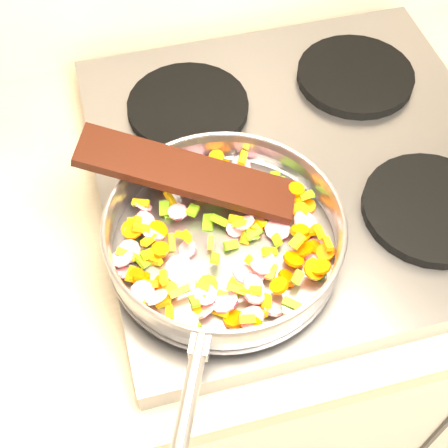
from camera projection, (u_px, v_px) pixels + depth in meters
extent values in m
cube|color=#939399|center=(300.00, 167.00, 0.94)|extent=(0.60, 0.60, 0.04)
cylinder|color=black|center=(235.00, 252.00, 0.82)|extent=(0.19, 0.19, 0.02)
cylinder|color=black|center=(431.00, 208.00, 0.86)|extent=(0.19, 0.19, 0.02)
cylinder|color=black|center=(188.00, 106.00, 0.97)|extent=(0.19, 0.19, 0.02)
cylinder|color=black|center=(355.00, 76.00, 1.02)|extent=(0.19, 0.19, 0.02)
cylinder|color=#9E9EA5|center=(224.00, 246.00, 0.81)|extent=(0.30, 0.30, 0.01)
torus|color=#9E9EA5|center=(224.00, 233.00, 0.79)|extent=(0.35, 0.35, 0.05)
torus|color=#9E9EA5|center=(224.00, 222.00, 0.77)|extent=(0.30, 0.30, 0.01)
cylinder|color=#9E9EA5|center=(185.00, 420.00, 0.63)|extent=(0.09, 0.18, 0.02)
cube|color=#9E9EA5|center=(200.00, 345.00, 0.68)|extent=(0.03, 0.04, 0.02)
cylinder|color=red|center=(273.00, 309.00, 0.75)|extent=(0.03, 0.03, 0.02)
cube|color=#64A215|center=(297.00, 241.00, 0.78)|extent=(0.02, 0.02, 0.02)
cylinder|color=#F05E00|center=(137.00, 275.00, 0.76)|extent=(0.03, 0.02, 0.02)
cube|color=#E8AE0D|center=(187.00, 236.00, 0.78)|extent=(0.01, 0.02, 0.02)
cylinder|color=red|center=(261.00, 265.00, 0.77)|extent=(0.04, 0.04, 0.02)
cube|color=#E8AE0D|center=(260.00, 222.00, 0.82)|extent=(0.02, 0.02, 0.02)
cylinder|color=red|center=(278.00, 229.00, 0.81)|extent=(0.04, 0.04, 0.01)
cube|color=#64A215|center=(129.00, 244.00, 0.80)|extent=(0.02, 0.02, 0.01)
cube|color=#64A215|center=(169.00, 213.00, 0.83)|extent=(0.02, 0.02, 0.01)
cylinder|color=red|center=(251.00, 182.00, 0.86)|extent=(0.04, 0.04, 0.03)
cube|color=#E8AE0D|center=(171.00, 243.00, 0.80)|extent=(0.01, 0.03, 0.02)
cube|color=#E8AE0D|center=(197.00, 309.00, 0.75)|extent=(0.01, 0.02, 0.01)
cylinder|color=red|center=(178.00, 212.00, 0.81)|extent=(0.03, 0.03, 0.00)
cylinder|color=red|center=(305.00, 222.00, 0.81)|extent=(0.05, 0.05, 0.02)
cube|color=#64A215|center=(165.00, 208.00, 0.83)|extent=(0.02, 0.02, 0.02)
cylinder|color=#F05E00|center=(278.00, 201.00, 0.83)|extent=(0.03, 0.03, 0.01)
cube|color=#64A215|center=(219.00, 185.00, 0.85)|extent=(0.02, 0.03, 0.02)
cube|color=#E8AE0D|center=(184.00, 236.00, 0.80)|extent=(0.02, 0.02, 0.02)
cylinder|color=#F05E00|center=(141.00, 276.00, 0.77)|extent=(0.03, 0.03, 0.03)
cube|color=#E8AE0D|center=(170.00, 314.00, 0.73)|extent=(0.01, 0.02, 0.01)
cube|color=#E8AE0D|center=(243.00, 191.00, 0.84)|extent=(0.02, 0.02, 0.01)
cube|color=#64A215|center=(208.00, 222.00, 0.82)|extent=(0.02, 0.03, 0.02)
cylinder|color=#F05E00|center=(224.00, 165.00, 0.87)|extent=(0.02, 0.02, 0.02)
cube|color=#E8AE0D|center=(252.00, 262.00, 0.77)|extent=(0.02, 0.02, 0.02)
cube|color=#64A215|center=(193.00, 210.00, 0.81)|extent=(0.02, 0.02, 0.01)
cube|color=#64A215|center=(194.00, 301.00, 0.74)|extent=(0.01, 0.02, 0.01)
cylinder|color=red|center=(146.00, 220.00, 0.82)|extent=(0.04, 0.04, 0.03)
cylinder|color=red|center=(258.00, 273.00, 0.77)|extent=(0.03, 0.03, 0.02)
cylinder|color=#F05E00|center=(314.00, 230.00, 0.81)|extent=(0.03, 0.03, 0.02)
cylinder|color=#F05E00|center=(235.00, 319.00, 0.74)|extent=(0.04, 0.04, 0.02)
cube|color=#64A215|center=(202.00, 289.00, 0.75)|extent=(0.02, 0.02, 0.01)
cylinder|color=red|center=(190.00, 187.00, 0.85)|extent=(0.04, 0.04, 0.02)
cube|color=#E8AE0D|center=(258.00, 183.00, 0.84)|extent=(0.02, 0.02, 0.02)
cylinder|color=red|center=(203.00, 309.00, 0.75)|extent=(0.04, 0.04, 0.03)
cylinder|color=#F05E00|center=(326.00, 252.00, 0.79)|extent=(0.03, 0.03, 0.01)
cylinder|color=red|center=(206.00, 296.00, 0.75)|extent=(0.02, 0.03, 0.02)
cube|color=#64A215|center=(231.00, 245.00, 0.80)|extent=(0.02, 0.02, 0.02)
cylinder|color=#F05E00|center=(216.00, 157.00, 0.87)|extent=(0.03, 0.03, 0.01)
cylinder|color=red|center=(241.00, 167.00, 0.87)|extent=(0.04, 0.03, 0.03)
cylinder|color=red|center=(126.00, 273.00, 0.77)|extent=(0.04, 0.03, 0.02)
cylinder|color=#F05E00|center=(158.00, 230.00, 0.81)|extent=(0.04, 0.04, 0.02)
cylinder|color=red|center=(142.00, 292.00, 0.75)|extent=(0.04, 0.04, 0.02)
cube|color=#64A215|center=(143.00, 261.00, 0.79)|extent=(0.02, 0.02, 0.02)
cube|color=#E8AE0D|center=(138.00, 223.00, 0.80)|extent=(0.01, 0.02, 0.01)
cube|color=#64A215|center=(281.00, 185.00, 0.85)|extent=(0.02, 0.03, 0.02)
cylinder|color=#F05E00|center=(256.00, 226.00, 0.81)|extent=(0.02, 0.02, 0.01)
cylinder|color=red|center=(254.00, 221.00, 0.82)|extent=(0.04, 0.04, 0.01)
cube|color=#64A215|center=(273.00, 178.00, 0.86)|extent=(0.02, 0.03, 0.01)
cube|color=#E8AE0D|center=(206.00, 192.00, 0.84)|extent=(0.02, 0.03, 0.02)
cube|color=#E8AE0D|center=(266.00, 301.00, 0.75)|extent=(0.02, 0.02, 0.01)
cylinder|color=#F05E00|center=(166.00, 181.00, 0.85)|extent=(0.03, 0.03, 0.02)
cube|color=#64A215|center=(219.00, 220.00, 0.81)|extent=(0.03, 0.02, 0.01)
cube|color=#E8AE0D|center=(126.00, 254.00, 0.78)|extent=(0.03, 0.02, 0.01)
cube|color=#E8AE0D|center=(148.00, 284.00, 0.76)|extent=(0.03, 0.02, 0.02)
cube|color=#E8AE0D|center=(271.00, 272.00, 0.77)|extent=(0.02, 0.02, 0.01)
cylinder|color=red|center=(252.00, 318.00, 0.73)|extent=(0.04, 0.04, 0.02)
cylinder|color=#F05E00|center=(288.00, 278.00, 0.77)|extent=(0.03, 0.03, 0.03)
cylinder|color=#F05E00|center=(294.00, 259.00, 0.78)|extent=(0.03, 0.03, 0.02)
cube|color=#64A215|center=(307.00, 195.00, 0.83)|extent=(0.02, 0.01, 0.01)
cylinder|color=red|center=(235.00, 228.00, 0.81)|extent=(0.03, 0.03, 0.03)
cube|color=#64A215|center=(140.00, 253.00, 0.79)|extent=(0.02, 0.02, 0.02)
cylinder|color=red|center=(245.00, 275.00, 0.77)|extent=(0.04, 0.04, 0.03)
cylinder|color=#F05E00|center=(132.00, 229.00, 0.80)|extent=(0.03, 0.03, 0.01)
cylinder|color=red|center=(206.00, 295.00, 0.74)|extent=(0.04, 0.04, 0.01)
cube|color=#64A215|center=(280.00, 196.00, 0.84)|extent=(0.02, 0.02, 0.02)
cube|color=#64A215|center=(297.00, 277.00, 0.76)|extent=(0.02, 0.02, 0.01)
cylinder|color=#F05E00|center=(300.00, 230.00, 0.80)|extent=(0.03, 0.03, 0.01)
cube|color=#E8AE0D|center=(328.00, 244.00, 0.78)|extent=(0.01, 0.02, 0.01)
cube|color=#E8AE0D|center=(154.00, 261.00, 0.79)|extent=(0.02, 0.02, 0.02)
cube|color=#E8AE0D|center=(164.00, 277.00, 0.75)|extent=(0.01, 0.02, 0.01)
cube|color=#E8AE0D|center=(149.00, 254.00, 0.78)|extent=(0.02, 0.01, 0.01)
cylinder|color=#F05E00|center=(158.00, 295.00, 0.76)|extent=(0.03, 0.03, 0.02)
cylinder|color=#F05E00|center=(298.00, 197.00, 0.83)|extent=(0.03, 0.03, 0.01)
cylinder|color=red|center=(143.00, 205.00, 0.83)|extent=(0.02, 0.03, 0.03)
cube|color=#64A215|center=(213.00, 194.00, 0.84)|extent=(0.02, 0.02, 0.02)
cube|color=#E8AE0D|center=(218.00, 190.00, 0.83)|extent=(0.02, 0.03, 0.02)
cube|color=#64A215|center=(261.00, 203.00, 0.84)|extent=(0.02, 0.02, 0.01)
cube|color=#E8AE0D|center=(238.00, 220.00, 0.81)|extent=(0.03, 0.02, 0.01)
cube|color=#64A215|center=(268.00, 186.00, 0.84)|extent=(0.02, 0.02, 0.02)
cube|color=#E8AE0D|center=(141.00, 203.00, 0.82)|extent=(0.03, 0.02, 0.01)
cube|color=#E8AE0D|center=(220.00, 312.00, 0.75)|extent=(0.02, 0.02, 0.02)
cylinder|color=#F05E00|center=(300.00, 233.00, 0.80)|extent=(0.03, 0.03, 0.03)
cylinder|color=red|center=(188.00, 249.00, 0.79)|extent=(0.03, 0.03, 0.02)
cube|color=#64A215|center=(320.00, 271.00, 0.78)|extent=(0.02, 0.02, 0.02)
cube|color=#E8AE0D|center=(265.00, 308.00, 0.75)|extent=(0.02, 0.02, 0.02)
cylinder|color=red|center=(263.00, 262.00, 0.77)|extent=(0.04, 0.05, 0.03)
cube|color=#64A215|center=(221.00, 300.00, 0.75)|extent=(0.03, 0.03, 0.01)
cylinder|color=#F05E00|center=(306.00, 249.00, 0.79)|extent=(0.03, 0.03, 0.02)
cube|color=#E8AE0D|center=(245.00, 237.00, 0.81)|extent=(0.02, 0.02, 0.02)
cylinder|color=#F05E00|center=(320.00, 267.00, 0.76)|extent=(0.04, 0.03, 0.02)
cube|color=#E8AE0D|center=(237.00, 289.00, 0.74)|extent=(0.03, 0.02, 0.02)
cube|color=#64A215|center=(258.00, 208.00, 0.82)|extent=(0.02, 0.02, 0.01)
cube|color=#64A215|center=(152.00, 230.00, 0.82)|extent=(0.02, 0.01, 0.01)
cube|color=#E8AE0D|center=(251.00, 290.00, 0.74)|extent=(0.03, 0.02, 0.01)
cube|color=#E8AE0D|center=(200.00, 191.00, 0.84)|extent=(0.02, 0.01, 0.01)
cylinder|color=#F05E00|center=(154.00, 255.00, 0.79)|extent=(0.02, 0.02, 0.01)
cube|color=#E8AE0D|center=(237.00, 283.00, 0.76)|extent=(0.02, 0.02, 0.01)
cube|color=#E8AE0D|center=(211.00, 243.00, 0.79)|extent=(0.01, 0.02, 0.01)
cube|color=#64A215|center=(252.00, 235.00, 0.81)|extent=(0.02, 0.02, 0.01)
cylinder|color=#F05E00|center=(279.00, 286.00, 0.75)|extent=(0.03, 0.03, 0.02)
cylinder|color=red|center=(210.00, 170.00, 0.87)|extent=(0.03, 0.03, 0.02)
cylinder|color=#F05E00|center=(208.00, 285.00, 0.75)|extent=(0.04, 0.03, 0.02)
cube|color=#64A215|center=(277.00, 240.00, 0.80)|extent=(0.01, 0.02, 0.02)
cylinder|color=red|center=(244.00, 223.00, 0.80)|extent=(0.03, 0.03, 0.03)
cube|color=#64A215|center=(194.00, 328.00, 0.72)|extent=(0.01, 0.02, 0.01)
cylinder|color=#F05E00|center=(170.00, 289.00, 0.76)|extent=(0.03, 0.03, 0.01)
cube|color=#E8AE0D|center=(236.00, 176.00, 0.86)|extent=(0.02, 0.02, 0.01)
cube|color=#64A215|center=(240.00, 186.00, 0.85)|extent=(0.02, 0.02, 0.01)
cube|color=#64A215|center=(194.00, 324.00, 0.73)|extent=(0.02, 0.02, 0.02)
cube|color=#E8AE0D|center=(171.00, 199.00, 0.83)|extent=(0.02, 0.03, 0.02)
cylinder|color=red|center=(261.00, 207.00, 0.82)|extent=(0.04, 0.04, 0.01)
cylinder|color=red|center=(179.00, 269.00, 0.77)|extent=(0.04, 0.04, 0.03)
cylinder|color=red|center=(129.00, 251.00, 0.79)|extent=(0.03, 0.04, 0.02)
cube|color=#64A215|center=(282.00, 205.00, 0.83)|extent=(0.02, 0.02, 0.02)
cylinder|color=#F05E00|center=(300.00, 210.00, 0.82)|extent=(0.03, 0.03, 0.02)
cube|color=#64A215|center=(240.00, 223.00, 0.80)|extent=(0.02, 0.02, 0.01)
cylinder|color=red|center=(197.00, 180.00, 0.85)|extent=(0.04, 0.03, 0.02)
cylinder|color=red|center=(254.00, 296.00, 0.74)|extent=(0.03, 0.03, 0.01)
cube|color=#64A215|center=(228.00, 297.00, 0.76)|extent=(0.03, 0.02, 0.02)
cylinder|color=red|center=(198.00, 165.00, 0.87)|extent=(0.03, 0.03, 0.02)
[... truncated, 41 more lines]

